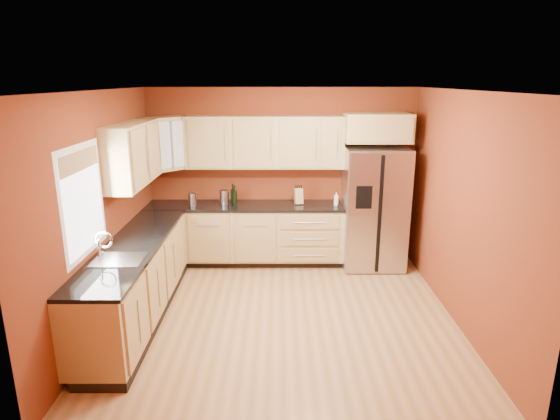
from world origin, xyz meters
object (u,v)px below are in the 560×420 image
Objects in this scene: refrigerator at (374,208)px; canister_left at (193,199)px; wine_bottle_a at (235,195)px; knife_block at (299,196)px; soap_dispenser at (336,199)px.

refrigerator is 2.66m from canister_left.
canister_left is 0.62m from wine_bottle_a.
wine_bottle_a is at bearing 4.55° from canister_left.
wine_bottle_a is 1.23× the size of knife_block.
canister_left is at bearing -175.45° from wine_bottle_a.
soap_dispenser is (2.11, 0.01, 0.00)m from canister_left.
knife_block is at bearing 171.06° from soap_dispenser.
wine_bottle_a reaches higher than knife_block.
refrigerator reaches higher than soap_dispenser.
wine_bottle_a is at bearing 177.92° from refrigerator.
refrigerator reaches higher than wine_bottle_a.
wine_bottle_a is 1.49m from soap_dispenser.
refrigerator is at bearing -17.79° from knife_block.
soap_dispenser is at bearing -20.64° from knife_block.
refrigerator is at bearing -0.54° from canister_left.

